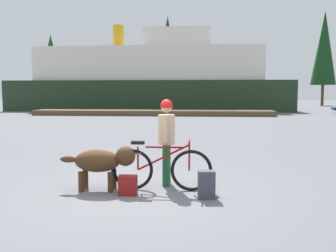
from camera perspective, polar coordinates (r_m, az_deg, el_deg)
ground_plane at (r=6.81m, az=-4.43°, el=-10.07°), size 160.00×160.00×0.00m
bicycle at (r=6.80m, az=-1.07°, el=-6.57°), size 1.84×0.44×0.93m
person_cyclist at (r=7.10m, az=-0.22°, el=-1.26°), size 0.32×0.53×1.66m
dog at (r=6.90m, az=-10.06°, el=-5.34°), size 1.41×0.48×0.82m
backpack at (r=6.37m, az=5.93°, el=-8.97°), size 0.30×0.23×0.47m
handbag_pannier at (r=6.58m, az=-6.21°, el=-9.06°), size 0.32×0.19×0.35m
dock_pier at (r=29.06m, az=-2.34°, el=2.07°), size 18.57×2.58×0.40m
ferry_boat at (r=37.64m, az=-2.50°, el=6.99°), size 27.00×8.08×8.49m
pine_tree_far_left at (r=54.92m, az=-17.55°, el=9.25°), size 3.67×3.67×9.79m
pine_tree_center at (r=50.08m, az=4.65°, el=9.92°), size 4.31×4.31×9.20m
pine_tree_far_right at (r=54.30m, az=22.90°, el=10.98°), size 3.26×3.26×12.51m
pine_tree_mid_back at (r=55.99m, az=-0.05°, el=11.69°), size 3.50×3.50×13.04m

